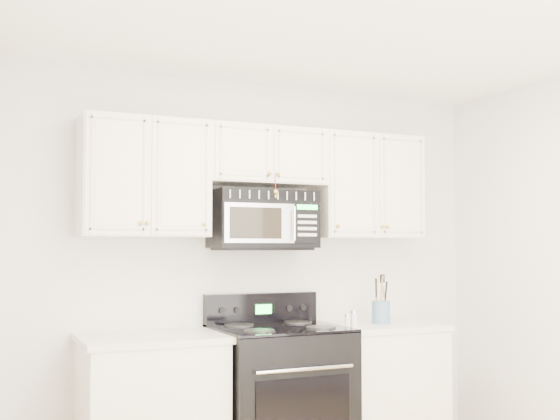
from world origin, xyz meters
TOP-DOWN VIEW (x-y plane):
  - room at (0.00, 0.00)m, footprint 3.51×3.51m
  - base_cabinet_left at (-0.80, 1.44)m, footprint 0.86×0.65m
  - base_cabinet_right at (0.80, 1.44)m, footprint 0.86×0.65m
  - range at (0.04, 1.40)m, footprint 0.82×0.74m
  - upper_cabinets at (0.00, 1.58)m, footprint 2.44×0.37m
  - microwave at (-0.01, 1.57)m, footprint 0.70×0.40m
  - utensil_crock at (0.82, 1.41)m, footprint 0.13×0.13m
  - shaker_salt at (0.49, 1.29)m, footprint 0.04×0.04m
  - shaker_pepper at (0.55, 1.31)m, footprint 0.05×0.05m

SIDE VIEW (x-z plane):
  - base_cabinet_left at x=-0.80m, z-range -0.03..0.89m
  - base_cabinet_right at x=0.80m, z-range -0.03..0.89m
  - range at x=0.04m, z-range -0.08..1.05m
  - shaker_salt at x=0.49m, z-range 0.92..1.01m
  - shaker_pepper at x=0.55m, z-range 0.92..1.03m
  - utensil_crock at x=0.82m, z-range 0.84..1.17m
  - room at x=0.00m, z-range 0.00..2.60m
  - microwave at x=-0.01m, z-range 1.45..1.84m
  - upper_cabinets at x=0.00m, z-range 1.56..2.31m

